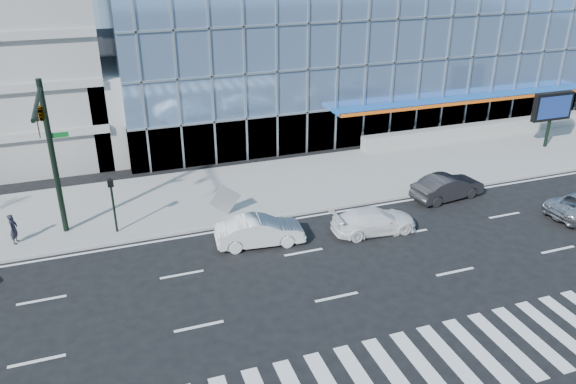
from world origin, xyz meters
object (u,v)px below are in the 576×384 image
object	(u,v)px
traffic_signal	(45,129)
marquee_sign	(552,108)
white_suv	(374,221)
white_sedan	(260,231)
dark_sedan	(448,187)
pedestrian	(14,229)
tilted_panel	(225,200)
ped_signal_post	(112,197)

from	to	relation	value
traffic_signal	marquee_sign	size ratio (longest dim) A/B	2.00
traffic_signal	white_suv	xyz separation A→B (m)	(15.22, -3.83, -5.51)
white_sedan	dark_sedan	distance (m)	12.09
traffic_signal	pedestrian	size ratio (longest dim) A/B	5.08
white_sedan	pedestrian	bearing A→B (deg)	77.41
white_sedan	tilted_panel	world-z (taller)	tilted_panel
white_sedan	marquee_sign	bearing A→B (deg)	-68.53
tilted_panel	pedestrian	bearing A→B (deg)	178.04
dark_sedan	pedestrian	size ratio (longest dim) A/B	2.84
marquee_sign	white_suv	size ratio (longest dim) A/B	0.89
ped_signal_post	white_suv	bearing A→B (deg)	-18.29
white_sedan	tilted_panel	xyz separation A→B (m)	(-0.92, 3.50, 0.33)
ped_signal_post	tilted_panel	bearing A→B (deg)	0.74
marquee_sign	ped_signal_post	bearing A→B (deg)	-174.29
traffic_signal	tilted_panel	world-z (taller)	traffic_signal
marquee_sign	tilted_panel	bearing A→B (deg)	-173.13
ped_signal_post	dark_sedan	distance (m)	18.88
ped_signal_post	marquee_sign	size ratio (longest dim) A/B	0.75
pedestrian	tilted_panel	size ratio (longest dim) A/B	1.21
traffic_signal	white_sedan	world-z (taller)	traffic_signal
ped_signal_post	white_sedan	distance (m)	7.68
traffic_signal	ped_signal_post	world-z (taller)	traffic_signal
traffic_signal	dark_sedan	size ratio (longest dim) A/B	1.79
traffic_signal	marquee_sign	distance (m)	33.32
marquee_sign	white_suv	distance (m)	19.35
pedestrian	tilted_panel	distance (m)	10.66
dark_sedan	pedestrian	xyz separation A→B (m)	(-23.58, 2.46, 0.20)
white_sedan	tilted_panel	distance (m)	3.64
traffic_signal	marquee_sign	xyz separation A→B (m)	(33.00, 3.42, -3.10)
white_sedan	pedestrian	xyz separation A→B (m)	(-11.58, 3.95, 0.21)
dark_sedan	tilted_panel	size ratio (longest dim) A/B	3.44
white_sedan	dark_sedan	bearing A→B (deg)	-76.72
traffic_signal	dark_sedan	distance (m)	21.96
traffic_signal	white_sedan	size ratio (longest dim) A/B	1.80
ped_signal_post	pedestrian	bearing A→B (deg)	173.88
dark_sedan	white_sedan	bearing A→B (deg)	89.24
white_suv	tilted_panel	world-z (taller)	tilted_panel
traffic_signal	ped_signal_post	bearing A→B (deg)	8.52
marquee_sign	pedestrian	xyz separation A→B (m)	(-35.35, -2.53, -2.13)
white_sedan	dark_sedan	xyz separation A→B (m)	(12.00, 1.48, 0.01)
traffic_signal	white_sedan	bearing A→B (deg)	-18.32
dark_sedan	tilted_panel	distance (m)	13.08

